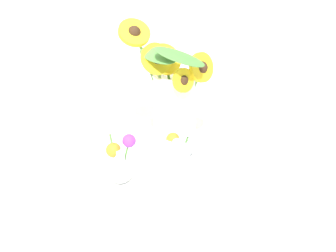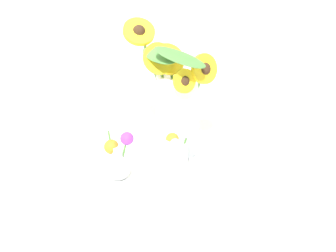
{
  "view_description": "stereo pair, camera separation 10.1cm",
  "coord_description": "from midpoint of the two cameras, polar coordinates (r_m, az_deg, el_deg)",
  "views": [
    {
      "loc": [
        -0.58,
        -0.64,
        0.61
      ],
      "look_at": [
        0.0,
        0.04,
        0.14
      ],
      "focal_mm": 42.0,
      "sensor_mm": 36.0,
      "label": 1
    },
    {
      "loc": [
        -0.5,
        -0.7,
        0.61
      ],
      "look_at": [
        0.0,
        0.04,
        0.14
      ],
      "focal_mm": 42.0,
      "sensor_mm": 36.0,
      "label": 2
    }
  ],
  "objects": [
    {
      "name": "ground_plane",
      "position": [
        1.05,
        3.9,
        -7.7
      ],
      "size": [
        6.0,
        6.0,
        0.0
      ],
      "primitive_type": "plane",
      "color": "silver"
    },
    {
      "name": "serving_tray",
      "position": [
        1.08,
        2.7,
        -6.26
      ],
      "size": [
        0.47,
        0.47,
        0.02
      ],
      "color": "white",
      "rests_on": "ground_plane"
    },
    {
      "name": "mason_jar_sunflowers",
      "position": [
        1.07,
        3.98,
        3.13
      ],
      "size": [
        0.2,
        0.23,
        0.38
      ],
      "color": "silver",
      "rests_on": "serving_tray"
    },
    {
      "name": "vase_small_center",
      "position": [
        1.01,
        4.13,
        -4.21
      ],
      "size": [
        0.07,
        0.08,
        0.14
      ],
      "color": "white",
      "rests_on": "serving_tray"
    },
    {
      "name": "vase_bulb_right",
      "position": [
        1.0,
        -4.51,
        -4.95
      ],
      "size": [
        0.08,
        0.07,
        0.16
      ],
      "color": "white",
      "rests_on": "serving_tray"
    }
  ]
}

